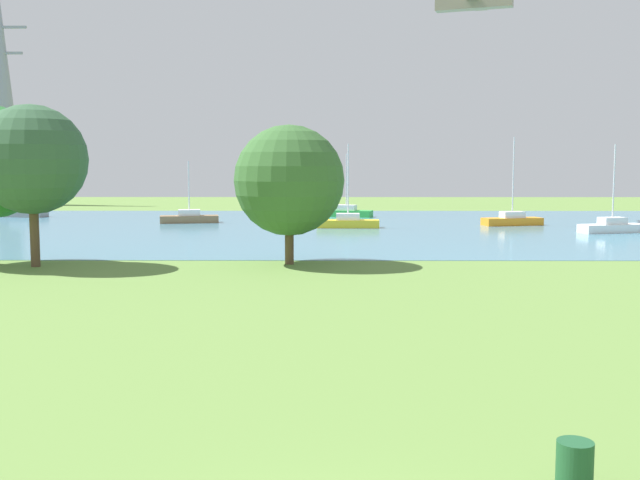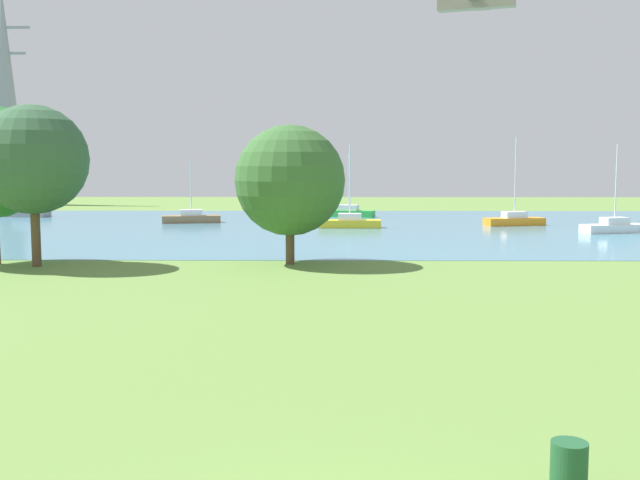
% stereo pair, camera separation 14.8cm
% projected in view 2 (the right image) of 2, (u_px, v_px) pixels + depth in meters
% --- Properties ---
extents(ground_plane, '(160.00, 160.00, 0.00)m').
position_uv_depth(ground_plane, '(331.00, 286.00, 30.60)').
color(ground_plane, olive).
extents(litter_bin, '(0.56, 0.56, 0.80)m').
position_uv_depth(litter_bin, '(569.00, 467.00, 11.41)').
color(litter_bin, '#1E512D').
rests_on(litter_bin, ground).
extents(water_surface, '(140.00, 40.00, 0.02)m').
position_uv_depth(water_surface, '(330.00, 227.00, 58.45)').
color(water_surface, teal).
rests_on(water_surface, ground).
extents(sailboat_gray, '(5.00, 2.37, 7.07)m').
position_uv_depth(sailboat_gray, '(24.00, 212.00, 69.77)').
color(sailboat_gray, gray).
rests_on(sailboat_gray, water_surface).
extents(sailboat_yellow, '(4.84, 1.64, 6.45)m').
position_uv_depth(sailboat_yellow, '(350.00, 222.00, 58.01)').
color(sailboat_yellow, yellow).
rests_on(sailboat_yellow, water_surface).
extents(sailboat_green, '(5.03, 2.82, 5.83)m').
position_uv_depth(sailboat_green, '(348.00, 212.00, 69.78)').
color(sailboat_green, green).
rests_on(sailboat_green, water_surface).
extents(sailboat_orange, '(5.02, 2.59, 7.04)m').
position_uv_depth(sailboat_orange, '(514.00, 220.00, 60.14)').
color(sailboat_orange, orange).
rests_on(sailboat_orange, water_surface).
extents(sailboat_brown, '(5.00, 2.36, 5.14)m').
position_uv_depth(sailboat_brown, '(191.00, 218.00, 62.80)').
color(sailboat_brown, brown).
rests_on(sailboat_brown, water_surface).
extents(sailboat_white, '(5.02, 2.64, 6.32)m').
position_uv_depth(sailboat_white, '(614.00, 227.00, 53.81)').
color(sailboat_white, white).
rests_on(sailboat_white, water_surface).
extents(tree_west_near, '(5.26, 5.26, 7.81)m').
position_uv_depth(tree_west_near, '(33.00, 160.00, 35.91)').
color(tree_west_near, brown).
rests_on(tree_west_near, ground).
extents(tree_east_near, '(5.46, 5.46, 6.89)m').
position_uv_depth(tree_east_near, '(290.00, 181.00, 36.89)').
color(tree_east_near, brown).
rests_on(tree_east_near, ground).
extents(electricity_pylon, '(6.40, 4.40, 26.24)m').
position_uv_depth(electricity_pylon, '(6.00, 95.00, 89.65)').
color(electricity_pylon, gray).
rests_on(electricity_pylon, ground).
extents(light_aircraft, '(6.39, 8.27, 2.10)m').
position_uv_depth(light_aircraft, '(476.00, 2.00, 62.83)').
color(light_aircraft, gray).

